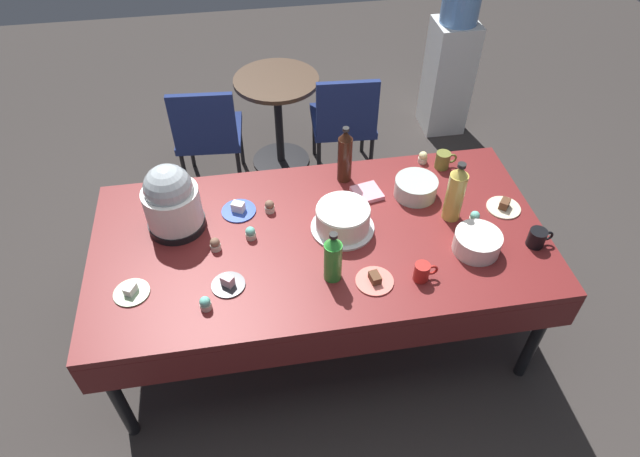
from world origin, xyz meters
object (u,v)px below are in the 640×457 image
(glass_salad_bowl, at_px, (416,188))
(cupcake_mint, at_px, (250,233))
(cupcake_lemon, at_px, (475,217))
(ceramic_snack_bowl, at_px, (477,242))
(soda_bottle_cola, at_px, (345,156))
(coffee_mug_red, at_px, (422,272))
(dessert_plate_coral, at_px, (375,280))
(dessert_plate_charcoal, at_px, (228,283))
(water_cooler, at_px, (451,61))
(maroon_chair_right, at_px, (344,119))
(dessert_plate_sage, at_px, (131,292))
(soda_bottle_lime_soda, at_px, (333,258))
(cupcake_cocoa, at_px, (423,157))
(potluck_table, at_px, (320,245))
(dessert_plate_cream, at_px, (504,206))
(cupcake_rose, at_px, (215,244))
(slow_cooker, at_px, (171,201))
(soda_bottle_ginger_ale, at_px, (456,193))
(round_cafe_table, at_px, (278,106))
(frosted_layer_cake, at_px, (343,219))
(cupcake_berry, at_px, (205,303))
(coffee_mug_olive, at_px, (443,160))
(cupcake_vanilla, at_px, (270,206))
(maroon_chair_left, at_px, (208,131))
(dessert_plate_cobalt, at_px, (239,209))
(coffee_mug_black, at_px, (537,238))

(glass_salad_bowl, relative_size, cupcake_mint, 3.29)
(cupcake_lemon, bearing_deg, ceramic_snack_bowl, -108.23)
(soda_bottle_cola, relative_size, coffee_mug_red, 2.97)
(dessert_plate_coral, distance_m, dessert_plate_charcoal, 0.65)
(soda_bottle_cola, xyz_separation_m, water_cooler, (1.14, 1.46, -0.31))
(glass_salad_bowl, xyz_separation_m, maroon_chair_right, (-0.15, 1.14, -0.31))
(dessert_plate_sage, relative_size, dessert_plate_coral, 0.92)
(dessert_plate_charcoal, relative_size, soda_bottle_lime_soda, 0.56)
(cupcake_cocoa, bearing_deg, potluck_table, -143.88)
(dessert_plate_cream, distance_m, cupcake_rose, 1.46)
(slow_cooker, height_order, soda_bottle_ginger_ale, slow_cooker)
(soda_bottle_cola, distance_m, soda_bottle_ginger_ale, 0.60)
(round_cafe_table, bearing_deg, coffee_mug_red, -76.68)
(frosted_layer_cake, bearing_deg, soda_bottle_cola, 77.81)
(soda_bottle_cola, xyz_separation_m, round_cafe_table, (-0.25, 1.18, -0.41))
(round_cafe_table, bearing_deg, cupcake_berry, -104.52)
(frosted_layer_cake, distance_m, dessert_plate_charcoal, 0.63)
(coffee_mug_olive, bearing_deg, dessert_plate_coral, -126.99)
(cupcake_lemon, relative_size, cupcake_cocoa, 1.00)
(water_cooler, bearing_deg, soda_bottle_cola, -127.85)
(slow_cooker, xyz_separation_m, round_cafe_table, (0.63, 1.41, -0.42))
(coffee_mug_red, bearing_deg, cupcake_mint, 152.73)
(dessert_plate_sage, height_order, cupcake_vanilla, cupcake_vanilla)
(dessert_plate_sage, xyz_separation_m, coffee_mug_olive, (1.63, 0.64, 0.04))
(coffee_mug_olive, bearing_deg, soda_bottle_cola, -178.55)
(frosted_layer_cake, xyz_separation_m, cupcake_mint, (-0.45, 0.01, -0.03))
(water_cooler, bearing_deg, coffee_mug_olive, -111.76)
(maroon_chair_right, bearing_deg, dessert_plate_cream, -66.86)
(cupcake_mint, distance_m, cupcake_vanilla, 0.21)
(cupcake_berry, xyz_separation_m, cupcake_rose, (0.05, 0.34, 0.00))
(maroon_chair_left, height_order, maroon_chair_right, same)
(slow_cooker, bearing_deg, glass_salad_bowl, 1.85)
(potluck_table, height_order, cupcake_berry, cupcake_berry)
(dessert_plate_cream, bearing_deg, dessert_plate_cobalt, 171.77)
(frosted_layer_cake, bearing_deg, maroon_chair_left, 116.83)
(dessert_plate_charcoal, height_order, cupcake_lemon, cupcake_lemon)
(cupcake_berry, bearing_deg, slow_cooker, 103.94)
(cupcake_rose, relative_size, soda_bottle_cola, 0.20)
(glass_salad_bowl, height_order, dessert_plate_charcoal, glass_salad_bowl)
(dessert_plate_coral, bearing_deg, coffee_mug_black, 7.13)
(soda_bottle_cola, xyz_separation_m, maroon_chair_left, (-0.75, 0.96, -0.41))
(dessert_plate_cream, bearing_deg, cupcake_berry, -165.36)
(coffee_mug_black, bearing_deg, coffee_mug_red, -168.89)
(slow_cooker, height_order, soda_bottle_cola, slow_cooker)
(dessert_plate_sage, bearing_deg, coffee_mug_red, -5.53)
(dessert_plate_sage, bearing_deg, cupcake_berry, -22.58)
(maroon_chair_left, bearing_deg, maroon_chair_right, -0.00)
(dessert_plate_cobalt, distance_m, cupcake_lemon, 1.18)
(cupcake_lemon, height_order, maroon_chair_left, maroon_chair_left)
(potluck_table, xyz_separation_m, glass_salad_bowl, (0.54, 0.22, 0.11))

